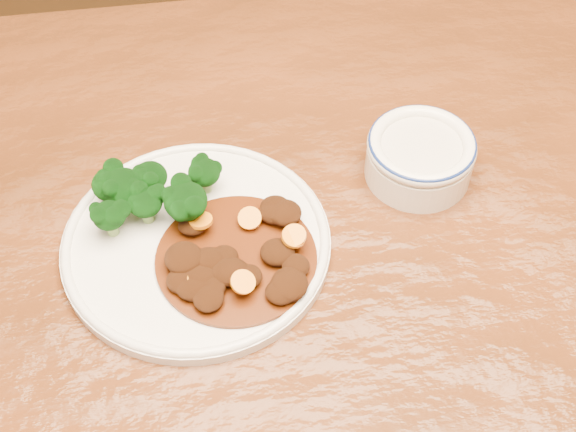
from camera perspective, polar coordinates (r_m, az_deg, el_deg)
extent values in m
cube|color=#5C2A10|center=(0.81, 6.20, -3.83)|extent=(1.54, 0.96, 0.04)
cylinder|color=silver|center=(0.80, -6.52, -2.00)|extent=(0.27, 0.27, 0.01)
torus|color=silver|center=(0.79, -6.55, -1.74)|extent=(0.26, 0.26, 0.01)
cylinder|color=#79A153|center=(0.83, -11.43, 1.08)|extent=(0.01, 0.01, 0.02)
ellipsoid|color=black|center=(0.81, -11.67, 2.06)|extent=(0.04, 0.04, 0.03)
cylinder|color=#79A153|center=(0.81, -12.39, -0.80)|extent=(0.01, 0.01, 0.02)
ellipsoid|color=black|center=(0.79, -12.61, 0.04)|extent=(0.03, 0.03, 0.03)
cylinder|color=#79A153|center=(0.83, -9.61, 1.89)|extent=(0.01, 0.01, 0.02)
ellipsoid|color=black|center=(0.82, -9.78, 2.78)|extent=(0.03, 0.03, 0.03)
cylinder|color=#79A153|center=(0.83, -5.88, 2.24)|extent=(0.01, 0.01, 0.02)
ellipsoid|color=black|center=(0.82, -5.98, 3.11)|extent=(0.03, 0.03, 0.03)
cylinder|color=#79A153|center=(0.81, -9.95, 0.11)|extent=(0.01, 0.01, 0.02)
ellipsoid|color=black|center=(0.80, -10.13, 0.98)|extent=(0.03, 0.03, 0.03)
cylinder|color=#79A153|center=(0.80, -7.14, 0.06)|extent=(0.01, 0.01, 0.02)
ellipsoid|color=black|center=(0.79, -7.30, 1.07)|extent=(0.04, 0.04, 0.03)
cylinder|color=#79A153|center=(0.83, -12.30, 1.28)|extent=(0.01, 0.01, 0.02)
ellipsoid|color=black|center=(0.82, -12.53, 2.19)|extent=(0.04, 0.04, 0.03)
cylinder|color=#4E1E08|center=(0.77, -3.70, -3.03)|extent=(0.16, 0.16, 0.00)
ellipsoid|color=black|center=(0.75, -7.49, -4.56)|extent=(0.03, 0.03, 0.02)
ellipsoid|color=black|center=(0.79, -6.79, -0.67)|extent=(0.03, 0.02, 0.01)
ellipsoid|color=black|center=(0.75, -4.11, -4.00)|extent=(0.04, 0.03, 0.02)
ellipsoid|color=black|center=(0.79, -0.23, 0.23)|extent=(0.03, 0.03, 0.02)
ellipsoid|color=black|center=(0.77, -4.57, -2.92)|extent=(0.03, 0.03, 0.01)
ellipsoid|color=black|center=(0.80, -0.94, 0.69)|extent=(0.03, 0.03, 0.01)
ellipsoid|color=black|center=(0.77, -0.75, -2.58)|extent=(0.03, 0.03, 0.02)
ellipsoid|color=black|center=(0.76, -7.44, -2.97)|extent=(0.04, 0.04, 0.02)
ellipsoid|color=black|center=(0.75, -6.74, -5.04)|extent=(0.03, 0.03, 0.02)
ellipsoid|color=black|center=(0.75, -6.34, -4.42)|extent=(0.04, 0.03, 0.02)
ellipsoid|color=black|center=(0.79, -0.83, 0.26)|extent=(0.04, 0.03, 0.02)
ellipsoid|color=black|center=(0.76, -5.69, -3.14)|extent=(0.03, 0.03, 0.02)
ellipsoid|color=black|center=(0.74, -5.68, -5.80)|extent=(0.03, 0.03, 0.01)
ellipsoid|color=black|center=(0.75, -5.50, -5.08)|extent=(0.03, 0.03, 0.01)
ellipsoid|color=black|center=(0.75, -2.77, -4.29)|extent=(0.02, 0.03, 0.01)
ellipsoid|color=black|center=(0.74, 0.09, -4.87)|extent=(0.04, 0.04, 0.02)
ellipsoid|color=black|center=(0.76, 0.55, -3.57)|extent=(0.03, 0.03, 0.01)
ellipsoid|color=black|center=(0.74, -0.50, -5.40)|extent=(0.03, 0.03, 0.01)
cylinder|color=orange|center=(0.78, -6.23, -0.32)|extent=(0.03, 0.03, 0.01)
cylinder|color=orange|center=(0.74, -3.23, -4.71)|extent=(0.03, 0.03, 0.02)
cylinder|color=orange|center=(0.76, 0.44, -1.41)|extent=(0.03, 0.03, 0.01)
cylinder|color=orange|center=(0.79, -2.73, -0.16)|extent=(0.03, 0.03, 0.02)
cylinder|color=orange|center=(0.75, -6.31, -4.57)|extent=(0.03, 0.03, 0.01)
cylinder|color=orange|center=(0.76, 0.40, -1.52)|extent=(0.03, 0.03, 0.01)
cylinder|color=white|center=(0.86, 9.28, 3.79)|extent=(0.11, 0.11, 0.04)
cylinder|color=beige|center=(0.84, 9.47, 4.81)|extent=(0.09, 0.09, 0.01)
torus|color=white|center=(0.84, 9.50, 4.99)|extent=(0.11, 0.11, 0.01)
torus|color=navy|center=(0.84, 9.53, 5.17)|extent=(0.11, 0.11, 0.01)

